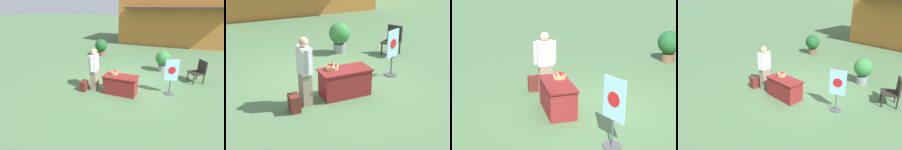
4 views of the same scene
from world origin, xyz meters
The scene contains 9 objects.
ground_plane centered at (0.00, 0.00, 0.00)m, with size 120.00×120.00×0.00m, color #4C7047.
display_table centered at (0.06, -1.10, 0.36)m, with size 1.34×0.66×0.72m.
apple_basket centered at (-0.25, -0.98, 0.79)m, with size 0.32×0.32×0.16m.
person_visitor centered at (-1.04, -1.17, 0.88)m, with size 0.28×0.61×1.72m.
backpack centered at (-1.41, -1.41, 0.21)m, with size 0.24×0.34×0.42m.
poster_board centered at (1.88, -0.49, 0.75)m, with size 0.50×0.36×1.41m.
patio_chair centered at (3.00, 1.18, 0.56)m, with size 0.75×0.75×1.01m.
potted_plant_near_left centered at (1.34, 2.09, 0.64)m, with size 0.76×0.76×1.09m.
potted_plant_near_right centered at (-2.98, 3.84, 0.66)m, with size 0.84×0.84×1.14m.
Camera 4 is at (5.43, -5.84, 3.80)m, focal length 35.00 mm.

